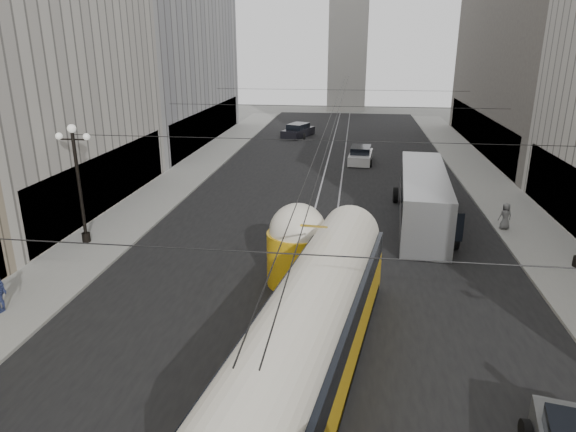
# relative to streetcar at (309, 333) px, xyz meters

# --- Properties ---
(road) EXTENTS (20.00, 85.00, 0.02)m
(road) POSITION_rel_streetcar_xyz_m (-0.50, 25.01, -1.87)
(road) COLOR black
(road) RESTS_ON ground
(sidewalk_left) EXTENTS (4.00, 72.00, 0.15)m
(sidewalk_left) POSITION_rel_streetcar_xyz_m (-12.50, 28.51, -1.80)
(sidewalk_left) COLOR gray
(sidewalk_left) RESTS_ON ground
(sidewalk_right) EXTENTS (4.00, 72.00, 0.15)m
(sidewalk_right) POSITION_rel_streetcar_xyz_m (11.50, 28.51, -1.80)
(sidewalk_right) COLOR gray
(sidewalk_right) RESTS_ON ground
(rail_left) EXTENTS (0.12, 85.00, 0.04)m
(rail_left) POSITION_rel_streetcar_xyz_m (-1.25, 25.01, -1.87)
(rail_left) COLOR gray
(rail_left) RESTS_ON ground
(rail_right) EXTENTS (0.12, 85.00, 0.04)m
(rail_right) POSITION_rel_streetcar_xyz_m (0.25, 25.01, -1.87)
(rail_right) COLOR gray
(rail_right) RESTS_ON ground
(building_left_far) EXTENTS (12.60, 28.60, 28.60)m
(building_left_far) POSITION_rel_streetcar_xyz_m (-20.49, 40.51, 12.44)
(building_left_far) COLOR #999999
(building_left_far) RESTS_ON ground
(distant_tower) EXTENTS (6.00, 6.00, 31.36)m
(distant_tower) POSITION_rel_streetcar_xyz_m (-0.50, 72.51, 13.10)
(distant_tower) COLOR #B2AFA8
(distant_tower) RESTS_ON ground
(lamppost_left_mid) EXTENTS (1.86, 0.44, 6.37)m
(lamppost_left_mid) POSITION_rel_streetcar_xyz_m (-13.10, 10.51, 1.87)
(lamppost_left_mid) COLOR black
(lamppost_left_mid) RESTS_ON sidewalk_left
(catenary) EXTENTS (25.00, 72.00, 0.23)m
(catenary) POSITION_rel_streetcar_xyz_m (-0.38, 24.00, 4.01)
(catenary) COLOR black
(catenary) RESTS_ON ground
(streetcar) EXTENTS (5.10, 17.29, 3.83)m
(streetcar) POSITION_rel_streetcar_xyz_m (0.00, 0.00, 0.00)
(streetcar) COLOR gold
(streetcar) RESTS_ON ground
(city_bus) EXTENTS (3.49, 12.48, 3.13)m
(city_bus) POSITION_rel_streetcar_xyz_m (5.39, 16.51, -0.16)
(city_bus) COLOR #949699
(city_bus) RESTS_ON ground
(sedan_white_far) EXTENTS (2.28, 4.87, 1.50)m
(sedan_white_far) POSITION_rel_streetcar_xyz_m (1.76, 32.72, -1.19)
(sedan_white_far) COLOR white
(sedan_white_far) RESTS_ON ground
(sedan_dark_far) EXTENTS (3.62, 5.33, 1.56)m
(sedan_dark_far) POSITION_rel_streetcar_xyz_m (-5.42, 45.50, -1.16)
(sedan_dark_far) COLOR black
(sedan_dark_far) RESTS_ON ground
(pedestrian_sidewalk_right) EXTENTS (0.85, 0.65, 1.55)m
(pedestrian_sidewalk_right) POSITION_rel_streetcar_xyz_m (10.00, 15.59, -0.95)
(pedestrian_sidewalk_right) COLOR slate
(pedestrian_sidewalk_right) RESTS_ON sidewalk_right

